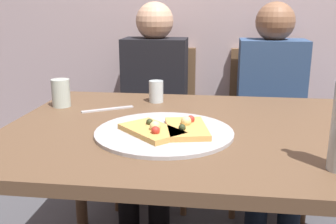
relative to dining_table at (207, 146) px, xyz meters
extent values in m
cube|color=brown|center=(0.00, 0.00, 0.05)|extent=(1.45, 1.02, 0.04)
cylinder|color=brown|center=(-0.67, 0.45, -0.31)|extent=(0.06, 0.06, 0.69)
cylinder|color=#ADADB2|center=(-0.14, -0.10, 0.08)|extent=(0.47, 0.47, 0.01)
cube|color=tan|center=(-0.18, -0.13, 0.09)|extent=(0.25, 0.25, 0.02)
sphere|color=#EAD184|center=(-0.17, -0.14, 0.11)|extent=(0.04, 0.04, 0.04)
sphere|color=#2D381E|center=(-0.19, -0.09, 0.11)|extent=(0.02, 0.02, 0.02)
sphere|color=#B22D23|center=(-0.16, -0.18, 0.11)|extent=(0.03, 0.03, 0.03)
cube|color=tan|center=(-0.07, -0.09, 0.09)|extent=(0.17, 0.24, 0.02)
sphere|color=#EAD184|center=(-0.07, -0.07, 0.11)|extent=(0.04, 0.04, 0.04)
sphere|color=#2D381E|center=(-0.08, -0.13, 0.11)|extent=(0.02, 0.02, 0.02)
sphere|color=#B22D23|center=(-0.06, -0.04, 0.11)|extent=(0.03, 0.03, 0.03)
cylinder|color=#B7C6BC|center=(-0.63, 0.21, 0.13)|extent=(0.08, 0.08, 0.12)
cylinder|color=silver|center=(-0.24, 0.35, 0.12)|extent=(0.06, 0.06, 0.10)
cube|color=#B7B7BC|center=(-0.42, 0.18, 0.08)|extent=(0.20, 0.13, 0.01)
cube|color=brown|center=(-0.33, 0.83, -0.21)|extent=(0.44, 0.44, 0.05)
cube|color=brown|center=(-0.33, 1.03, 0.02)|extent=(0.44, 0.04, 0.45)
cylinder|color=brown|center=(-0.14, 0.64, -0.44)|extent=(0.04, 0.04, 0.42)
cylinder|color=brown|center=(-0.52, 0.64, -0.44)|extent=(0.04, 0.04, 0.42)
cylinder|color=brown|center=(-0.14, 1.02, -0.44)|extent=(0.04, 0.04, 0.42)
cylinder|color=brown|center=(-0.52, 1.02, -0.44)|extent=(0.04, 0.04, 0.42)
cube|color=brown|center=(0.32, 0.83, -0.21)|extent=(0.44, 0.44, 0.05)
cube|color=brown|center=(0.32, 1.03, 0.02)|extent=(0.44, 0.04, 0.45)
cylinder|color=brown|center=(0.51, 0.64, -0.44)|extent=(0.04, 0.04, 0.42)
cylinder|color=brown|center=(0.13, 0.64, -0.44)|extent=(0.04, 0.04, 0.42)
cylinder|color=brown|center=(0.51, 1.02, -0.44)|extent=(0.04, 0.04, 0.42)
cylinder|color=brown|center=(0.13, 1.02, -0.44)|extent=(0.04, 0.04, 0.42)
cube|color=black|center=(-0.33, 0.85, 0.05)|extent=(0.36, 0.22, 0.52)
sphere|color=tan|center=(-0.33, 0.85, 0.41)|extent=(0.21, 0.21, 0.21)
cylinder|color=black|center=(-0.25, 0.65, -0.21)|extent=(0.12, 0.40, 0.12)
cylinder|color=black|center=(-0.41, 0.65, -0.21)|extent=(0.12, 0.40, 0.12)
cylinder|color=black|center=(-0.25, 0.45, -0.43)|extent=(0.11, 0.11, 0.45)
cylinder|color=black|center=(-0.41, 0.45, -0.43)|extent=(0.11, 0.11, 0.45)
cube|color=navy|center=(0.32, 0.85, 0.05)|extent=(0.36, 0.22, 0.52)
sphere|color=brown|center=(0.32, 0.85, 0.41)|extent=(0.21, 0.21, 0.21)
cylinder|color=black|center=(0.40, 0.65, -0.21)|extent=(0.12, 0.40, 0.12)
cylinder|color=black|center=(0.24, 0.65, -0.21)|extent=(0.12, 0.40, 0.12)
cylinder|color=black|center=(0.40, 0.45, -0.43)|extent=(0.11, 0.11, 0.45)
cylinder|color=black|center=(0.24, 0.45, -0.43)|extent=(0.11, 0.11, 0.45)
camera|label=1|loc=(0.03, -1.33, 0.50)|focal=41.61mm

